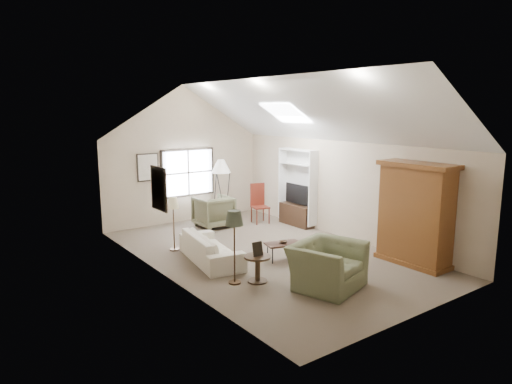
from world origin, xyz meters
TOP-DOWN VIEW (x-y plane):
  - room_shell at (0.00, 0.00)m, footprint 5.01×8.01m
  - window at (0.10, 3.96)m, footprint 1.72×0.08m
  - skylight at (1.30, 0.90)m, footprint 0.80×1.20m
  - wall_art at (-1.88, 1.94)m, footprint 1.97×3.71m
  - armoire at (2.18, -2.40)m, footprint 0.60×1.50m
  - tv_alcove at (2.34, 1.60)m, footprint 0.32×1.30m
  - media_console at (2.32, 1.60)m, footprint 0.34×1.18m
  - tv_panel at (2.32, 1.60)m, footprint 0.05×0.90m
  - sofa at (-1.29, 0.32)m, footprint 1.17×2.20m
  - armchair_near at (-0.29, -2.26)m, footprint 1.58×1.47m
  - armchair_far at (0.29, 2.85)m, footprint 0.96×0.98m
  - coffee_table at (0.04, -0.57)m, footprint 0.85×0.61m
  - bowl at (0.04, -0.57)m, footprint 0.23×0.23m
  - side_table at (-1.19, -1.28)m, footprint 0.61×0.61m
  - side_chair at (1.63, 2.42)m, footprint 0.54×0.54m
  - tripod_lamp at (0.77, 3.19)m, footprint 0.63×0.63m
  - dark_lamp at (-1.59, -1.08)m, footprint 0.41×0.41m
  - tan_lamp at (-1.59, 1.52)m, footprint 0.30×0.30m

SIDE VIEW (x-z plane):
  - coffee_table at x=0.04m, z-range 0.00..0.39m
  - side_table at x=-1.19m, z-range 0.00..0.52m
  - media_console at x=2.32m, z-range 0.00..0.60m
  - sofa at x=-1.29m, z-range 0.00..0.61m
  - bowl at x=0.04m, z-range 0.39..0.44m
  - armchair_near at x=-0.29m, z-range 0.00..0.85m
  - armchair_far at x=0.29m, z-range 0.00..0.88m
  - side_chair at x=1.63m, z-range 0.00..1.16m
  - tan_lamp at x=-1.59m, z-range 0.00..1.31m
  - dark_lamp at x=-1.59m, z-range 0.00..1.46m
  - tv_panel at x=2.32m, z-range 0.65..1.20m
  - tripod_lamp at x=0.77m, z-range 0.00..1.89m
  - armoire at x=2.18m, z-range 0.00..2.20m
  - tv_alcove at x=2.34m, z-range 0.10..2.20m
  - window at x=0.10m, z-range 0.74..2.16m
  - wall_art at x=-1.88m, z-range 1.29..2.17m
  - room_shell at x=0.00m, z-range 1.21..5.21m
  - skylight at x=1.30m, z-range 2.96..3.48m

